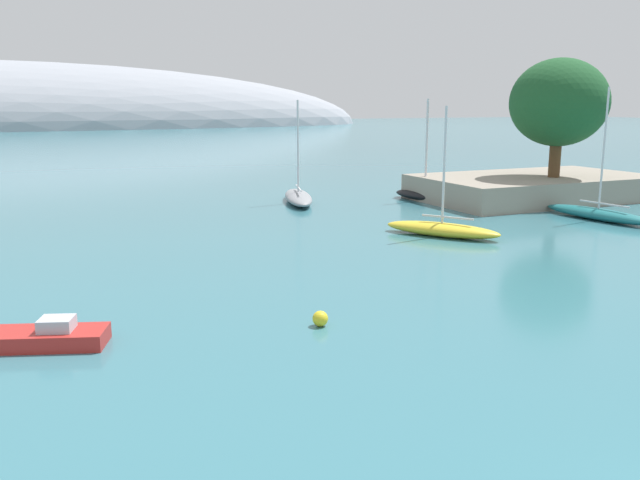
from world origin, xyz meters
name	(u,v)px	position (x,y,z in m)	size (l,w,h in m)	color
shore_outcrop	(534,187)	(26.02, 35.05, 0.94)	(18.16, 10.37, 1.89)	gray
tree_clump_shore	(559,103)	(26.43, 33.49, 7.50)	(7.29, 7.29, 8.92)	brown
sailboat_black_near_shore	(425,195)	(17.70, 37.93, 0.48)	(3.52, 6.37, 7.80)	black
sailboat_yellow_mid_mooring	(442,229)	(10.74, 25.49, 0.44)	(5.27, 6.60, 7.32)	yellow
sailboat_teal_outer_mooring	(598,213)	(23.15, 25.85, 0.43)	(2.42, 8.29, 8.48)	#1E6B70
sailboat_grey_end_of_line	(298,197)	(8.21, 40.90, 0.46)	(4.22, 8.45, 7.71)	gray
motorboat_red_foreground	(37,337)	(-10.80, 16.03, 0.31)	(4.71, 2.80, 0.92)	red
mooring_buoy_yellow	(320,319)	(-1.98, 14.16, 0.27)	(0.54, 0.54, 0.54)	yellow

